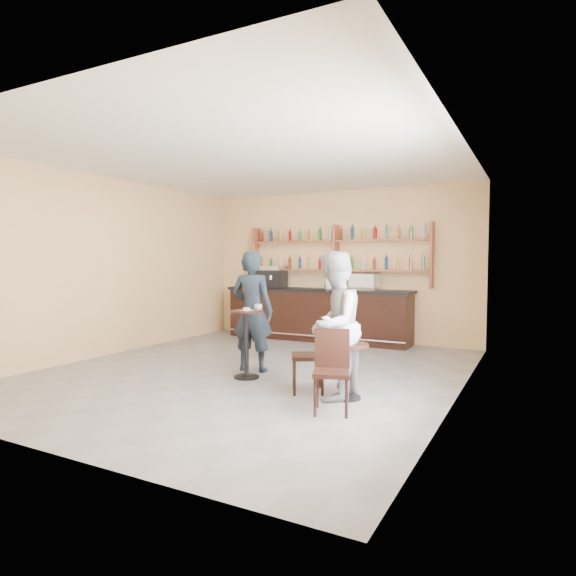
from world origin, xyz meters
The scene contains 23 objects.
floor centered at (0.00, 0.00, 0.00)m, with size 7.00×7.00×0.00m, color slate.
ceiling centered at (0.00, 0.00, 3.20)m, with size 7.00×7.00×0.00m, color white.
wall_back centered at (0.00, 3.50, 1.60)m, with size 7.00×7.00×0.00m, color #E8BE84.
wall_front centered at (0.00, -3.50, 1.60)m, with size 7.00×7.00×0.00m, color #E8BE84.
wall_left centered at (-3.00, 0.00, 1.60)m, with size 7.00×7.00×0.00m, color #E8BE84.
wall_right centered at (3.00, 0.00, 1.60)m, with size 7.00×7.00×0.00m, color #E8BE84.
window_pane centered at (2.99, -1.20, 1.70)m, with size 2.00×2.00×0.00m, color white.
window_frame centered at (2.99, -1.20, 1.70)m, with size 0.04×1.70×2.10m, color black, non-canonical shape.
shelf_unit centered at (0.00, 3.37, 1.81)m, with size 4.00×0.26×1.40m, color brown, non-canonical shape.
liquor_bottles centered at (0.00, 3.37, 1.98)m, with size 3.68×0.10×1.00m, color #8C5919, non-canonical shape.
bar_counter centered at (-0.34, 3.15, 0.55)m, with size 4.09×0.80×1.11m, color black, non-canonical shape.
espresso_machine centered at (-1.49, 3.15, 1.35)m, with size 0.67×0.43×0.48m, color black, non-canonical shape.
pastry_case centered at (0.71, 3.15, 1.27)m, with size 0.54×0.44×0.33m, color silver, non-canonical shape.
pedestal_table centered at (0.14, -0.38, 0.49)m, with size 0.48×0.48×0.98m, color black, non-canonical shape.
napkin centered at (0.14, -0.38, 0.98)m, with size 0.15×0.15×0.00m, color white.
donut centered at (0.15, -0.39, 1.01)m, with size 0.11×0.11×0.04m, color #D9834F.
cup_pedestal centered at (0.28, -0.28, 1.03)m, with size 0.12×0.12×0.09m, color white.
man_main centered at (-0.03, 0.06, 0.93)m, with size 0.68×0.44×1.86m, color black.
cafe_table centered at (1.80, -0.69, 0.34)m, with size 0.54×0.54×0.68m, color black, non-canonical shape.
cup_cafe centered at (1.85, -0.69, 0.74)m, with size 0.11×0.11×0.10m, color white.
chair_west centered at (1.25, -0.64, 0.48)m, with size 0.41×0.41×0.96m, color black, non-canonical shape.
chair_south centered at (1.85, -1.29, 0.46)m, with size 0.40×0.40×0.92m, color black, non-canonical shape.
patron_second centered at (1.64, -0.74, 0.91)m, with size 0.88×0.69×1.81m, color gray.
Camera 1 is at (3.88, -6.19, 1.69)m, focal length 30.00 mm.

